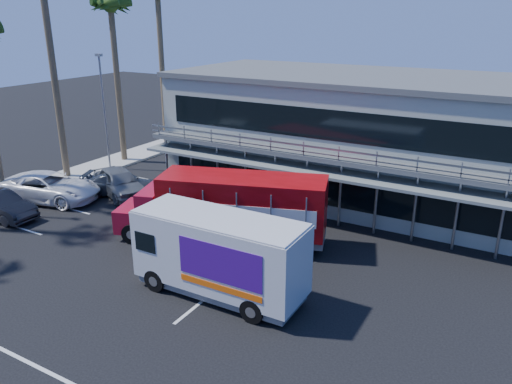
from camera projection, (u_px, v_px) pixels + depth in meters
The scene contains 12 objects.
ground at pixel (166, 286), 20.63m from camera, with size 120.00×120.00×0.00m, color black.
building at pixel (360, 135), 30.22m from camera, with size 22.40×12.00×7.30m.
curb_strip at pixel (45, 185), 32.51m from camera, with size 3.00×32.00×0.16m, color #A5A399.
palm_e at pixel (111, 14), 34.56m from camera, with size 2.80×2.80×12.25m.
palm_f at pixel (158, 2), 38.94m from camera, with size 2.80×2.80×13.25m.
light_pole_far at pixel (104, 107), 34.73m from camera, with size 0.50×0.25×8.09m.
red_truck at pixel (229, 207), 23.88m from camera, with size 10.43×5.36×3.43m.
white_van at pixel (219, 254), 19.39m from camera, with size 6.89×2.44×3.35m.
parked_car_b at pixel (0, 206), 27.19m from camera, with size 1.56×4.47×1.47m, color black.
parked_car_c at pixel (49, 187), 29.77m from camera, with size 2.82×6.12×1.70m, color white.
parked_car_d at pixel (122, 184), 30.87m from camera, with size 1.90×4.68×1.36m, color #2C323B.
parked_car_e at pixel (120, 182), 30.66m from camera, with size 2.00×4.98×1.70m, color slate.
Camera 1 is at (12.21, -13.90, 10.59)m, focal length 35.00 mm.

